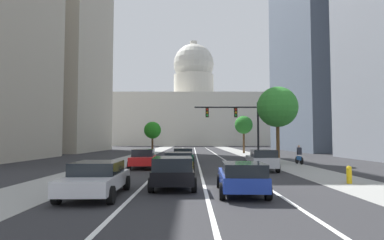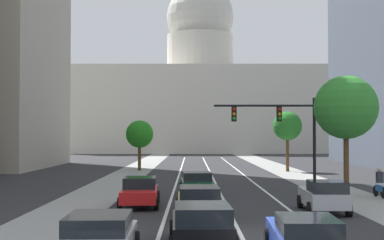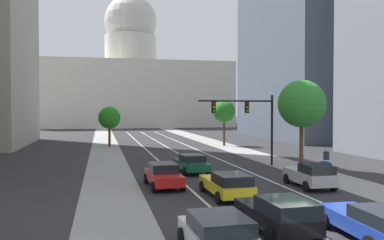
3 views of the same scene
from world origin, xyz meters
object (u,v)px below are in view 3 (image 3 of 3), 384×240
(car_white, at_px, (221,236))
(street_tree_mid_right, at_px, (224,112))
(car_green, at_px, (191,163))
(street_tree_near_left, at_px, (109,118))
(car_yellow, at_px, (227,184))
(car_black, at_px, (278,214))
(cyclist, at_px, (326,160))
(traffic_signal_mast, at_px, (249,116))
(capitol_building, at_px, (131,84))
(car_blue, at_px, (371,222))
(car_silver, at_px, (311,175))
(street_tree_far_right, at_px, (302,104))
(car_red, at_px, (163,175))

(car_white, xyz_separation_m, street_tree_mid_right, (12.10, 39.02, 3.76))
(car_green, xyz_separation_m, street_tree_near_left, (-5.64, 22.94, 2.96))
(car_green, relative_size, car_white, 0.96)
(street_tree_mid_right, bearing_deg, car_white, -107.23)
(car_white, height_order, car_yellow, car_yellow)
(car_white, xyz_separation_m, street_tree_near_left, (-2.70, 40.56, 2.96))
(car_white, bearing_deg, car_black, -56.50)
(cyclist, bearing_deg, traffic_signal_mast, 47.54)
(street_tree_mid_right, bearing_deg, capitol_building, 97.07)
(capitol_building, distance_m, car_black, 99.63)
(car_yellow, height_order, car_blue, car_yellow)
(street_tree_near_left, bearing_deg, street_tree_mid_right, -5.95)
(car_green, distance_m, car_white, 17.86)
(car_silver, relative_size, car_yellow, 0.88)
(street_tree_far_right, height_order, street_tree_mid_right, street_tree_far_right)
(car_white, bearing_deg, cyclist, -41.09)
(car_green, height_order, street_tree_near_left, street_tree_near_left)
(car_black, xyz_separation_m, car_white, (-2.94, -2.06, -0.05))
(traffic_signal_mast, bearing_deg, car_green, -155.97)
(traffic_signal_mast, bearing_deg, car_black, -107.04)
(car_green, xyz_separation_m, cyclist, (10.51, -1.36, 0.12))
(car_silver, bearing_deg, car_red, 77.73)
(car_green, relative_size, car_yellow, 0.95)
(capitol_building, bearing_deg, cyclist, -83.91)
(car_green, xyz_separation_m, street_tree_far_right, (8.85, -0.48, 4.51))
(street_tree_far_right, bearing_deg, cyclist, -28.17)
(car_white, relative_size, street_tree_mid_right, 0.79)
(car_blue, height_order, street_tree_far_right, street_tree_far_right)
(car_red, distance_m, street_tree_far_right, 13.46)
(car_black, bearing_deg, capitol_building, -2.74)
(car_yellow, xyz_separation_m, street_tree_near_left, (-5.64, 31.95, 2.94))
(capitol_building, bearing_deg, car_red, -92.84)
(car_blue, xyz_separation_m, street_tree_mid_right, (6.25, 38.59, 3.76))
(car_red, relative_size, traffic_signal_mast, 0.68)
(traffic_signal_mast, distance_m, street_tree_mid_right, 19.28)
(traffic_signal_mast, bearing_deg, car_yellow, -115.74)
(car_white, distance_m, car_silver, 13.46)
(car_silver, xyz_separation_m, cyclist, (4.66, 6.06, 0.07))
(car_yellow, xyz_separation_m, street_tree_far_right, (8.85, 8.52, 4.49))
(car_green, height_order, cyclist, cyclist)
(traffic_signal_mast, height_order, street_tree_mid_right, traffic_signal_mast)
(car_green, height_order, street_tree_mid_right, street_tree_mid_right)
(car_yellow, bearing_deg, street_tree_mid_right, -17.80)
(car_silver, bearing_deg, car_yellow, 107.22)
(car_black, xyz_separation_m, car_green, (-0.01, 15.55, -0.05))
(car_black, relative_size, cyclist, 2.55)
(car_silver, xyz_separation_m, street_tree_near_left, (-11.50, 30.37, 2.90))
(street_tree_mid_right, bearing_deg, street_tree_far_right, -90.81)
(car_red, xyz_separation_m, car_green, (2.94, 5.17, -0.03))
(car_white, height_order, car_blue, car_white)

